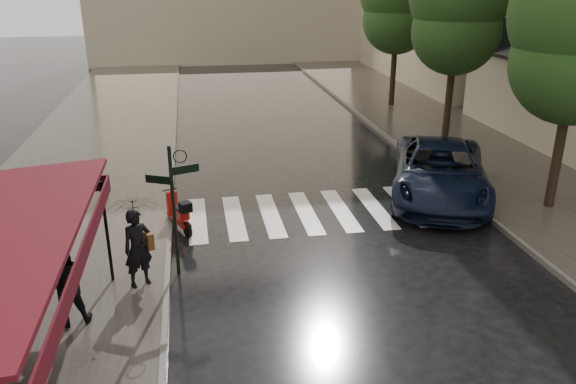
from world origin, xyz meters
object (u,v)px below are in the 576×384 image
object	(u,v)px
pedestrian_with_umbrella	(134,215)
parked_car	(440,171)
pedestrian_terrace	(65,284)
scooter	(179,214)

from	to	relation	value
pedestrian_with_umbrella	parked_car	bearing A→B (deg)	-3.35
pedestrian_terrace	scooter	bearing A→B (deg)	-132.07
scooter	pedestrian_with_umbrella	bearing A→B (deg)	-128.60
pedestrian_with_umbrella	scooter	xyz separation A→B (m)	(0.83, 2.95, -1.31)
parked_car	scooter	bearing A→B (deg)	-150.00
pedestrian_with_umbrella	parked_car	size ratio (longest dim) A/B	0.41
scooter	parked_car	xyz separation A→B (m)	(7.95, 1.13, 0.36)
pedestrian_with_umbrella	scooter	bearing A→B (deg)	46.05
scooter	parked_car	distance (m)	8.04
pedestrian_with_umbrella	pedestrian_terrace	distance (m)	1.97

